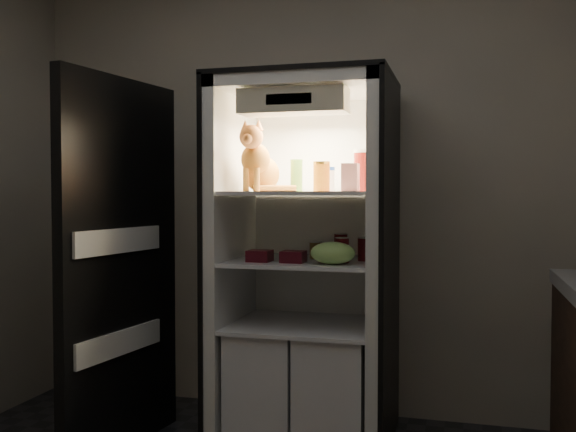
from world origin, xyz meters
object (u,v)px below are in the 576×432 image
object	(u,v)px
tabby_cat	(259,165)
mayo_tub	(326,179)
soda_can_b	(364,249)
condiment_jar	(316,249)
salsa_jar	(322,176)
cream_carton	(350,177)
berry_box_left	(260,256)
berry_box_right	(293,257)
refrigerator	(307,287)
pepper_jar	(366,171)
parmesan_shaker	(296,175)
soda_can_c	(342,250)
grape_bag	(333,253)
soda_can_a	(341,246)

from	to	relation	value
tabby_cat	mayo_tub	world-z (taller)	tabby_cat
soda_can_b	condiment_jar	xyz separation A→B (m)	(-0.26, 0.05, -0.01)
tabby_cat	salsa_jar	xyz separation A→B (m)	(0.32, 0.04, -0.06)
cream_carton	berry_box_left	size ratio (longest dim) A/B	1.18
salsa_jar	berry_box_right	distance (m)	0.43
refrigerator	condiment_jar	size ratio (longest dim) A/B	19.82
pepper_jar	refrigerator	bearing A→B (deg)	176.63
pepper_jar	soda_can_b	world-z (taller)	pepper_jar
parmesan_shaker	condiment_jar	xyz separation A→B (m)	(0.10, 0.02, -0.39)
cream_carton	soda_can_c	distance (m)	0.36
pepper_jar	cream_carton	world-z (taller)	pepper_jar
berry_box_left	berry_box_right	distance (m)	0.17
refrigerator	salsa_jar	xyz separation A→B (m)	(0.10, -0.08, 0.57)
pepper_jar	berry_box_right	xyz separation A→B (m)	(-0.33, -0.19, -0.43)
berry_box_left	refrigerator	bearing A→B (deg)	48.47
refrigerator	soda_can_b	xyz separation A→B (m)	(0.31, -0.05, 0.21)
mayo_tub	salsa_jar	size ratio (longest dim) A/B	0.86
mayo_tub	grape_bag	distance (m)	0.50
salsa_jar	soda_can_c	size ratio (longest dim) A/B	1.22
grape_bag	refrigerator	bearing A→B (deg)	127.78
refrigerator	parmesan_shaker	distance (m)	0.58
tabby_cat	berry_box_right	world-z (taller)	tabby_cat
tabby_cat	pepper_jar	size ratio (longest dim) A/B	1.72
condiment_jar	tabby_cat	bearing A→B (deg)	-155.78
refrigerator	pepper_jar	bearing A→B (deg)	-3.37
condiment_jar	berry_box_right	distance (m)	0.22
grape_bag	berry_box_right	distance (m)	0.21
mayo_tub	salsa_jar	xyz separation A→B (m)	(0.01, -0.17, 0.01)
salsa_jar	berry_box_left	size ratio (longest dim) A/B	1.33
soda_can_a	grape_bag	bearing A→B (deg)	-86.73
soda_can_c	refrigerator	bearing A→B (deg)	144.71
soda_can_a	pepper_jar	bearing A→B (deg)	-26.99
parmesan_shaker	pepper_jar	xyz separation A→B (m)	(0.36, 0.00, 0.02)
cream_carton	grape_bag	xyz separation A→B (m)	(-0.08, -0.04, -0.36)
tabby_cat	salsa_jar	bearing A→B (deg)	9.50
mayo_tub	soda_can_c	bearing A→B (deg)	-61.31
parmesan_shaker	condiment_jar	distance (m)	0.40
tabby_cat	soda_can_b	xyz separation A→B (m)	(0.53, 0.08, -0.43)
refrigerator	soda_can_c	world-z (taller)	refrigerator
mayo_tub	soda_can_a	xyz separation A→B (m)	(0.09, -0.04, -0.35)
soda_can_c	salsa_jar	bearing A→B (deg)	149.71
condiment_jar	mayo_tub	bearing A→B (deg)	70.01
soda_can_b	mayo_tub	bearing A→B (deg)	148.54
cream_carton	soda_can_c	xyz separation A→B (m)	(-0.05, 0.05, -0.35)
mayo_tub	pepper_jar	bearing A→B (deg)	-25.63
grape_bag	berry_box_left	bearing A→B (deg)	175.89
tabby_cat	soda_can_a	distance (m)	0.60
refrigerator	berry_box_right	distance (m)	0.28
refrigerator	salsa_jar	size ratio (longest dim) A/B	12.49
parmesan_shaker	condiment_jar	world-z (taller)	parmesan_shaker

